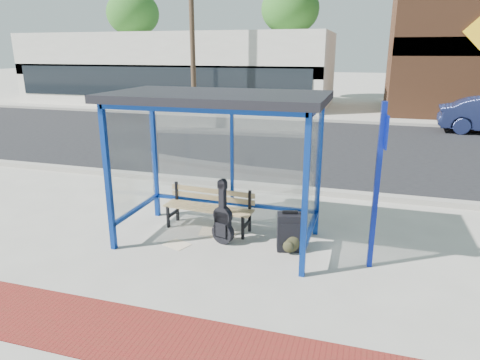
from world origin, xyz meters
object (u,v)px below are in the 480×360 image
(guitar_bag, at_px, (223,222))
(backpack, at_px, (290,242))
(suitcase, at_px, (289,232))
(bench, at_px, (209,206))

(guitar_bag, relative_size, backpack, 2.79)
(backpack, bearing_deg, suitcase, 122.61)
(suitcase, bearing_deg, guitar_bag, 168.63)
(bench, xyz_separation_m, backpack, (1.53, -0.52, -0.25))
(suitcase, distance_m, backpack, 0.15)
(guitar_bag, distance_m, backpack, 1.13)
(guitar_bag, xyz_separation_m, backpack, (1.11, -0.00, -0.20))
(bench, distance_m, suitcase, 1.58)
(backpack, bearing_deg, bench, 167.82)
(bench, distance_m, backpack, 1.64)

